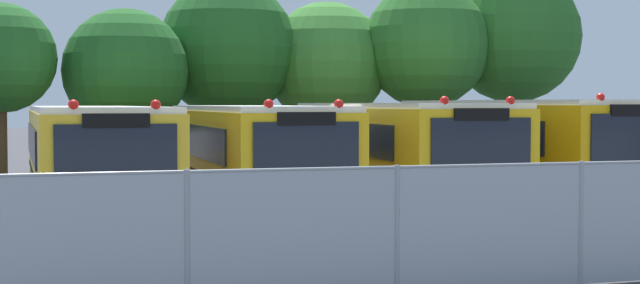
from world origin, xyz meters
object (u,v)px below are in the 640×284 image
tree_3 (226,47)px  tree_6 (511,35)px  school_bus_1 (251,154)px  school_bus_3 (516,146)px  tree_4 (330,64)px  tree_5 (429,45)px  tree_2 (124,70)px  school_bus_2 (395,150)px  school_bus_0 (92,156)px

tree_3 → tree_6: bearing=-6.2°
school_bus_1 → school_bus_3: 6.90m
tree_4 → tree_5: (3.17, -1.36, 0.64)m
tree_4 → tree_6: tree_6 is taller
school_bus_3 → tree_5: 9.29m
tree_2 → tree_5: (10.38, 0.07, 0.95)m
tree_2 → tree_6: 13.73m
school_bus_3 → tree_6: (4.69, 8.92, 3.53)m
school_bus_2 → tree_4: (1.58, 10.17, 2.48)m
tree_2 → tree_3: bearing=22.5°
school_bus_1 → school_bus_3: school_bus_3 is taller
tree_3 → tree_5: tree_3 is taller
tree_6 → tree_4: bearing=170.4°
school_bus_1 → school_bus_3: (6.90, 0.22, 0.07)m
school_bus_0 → tree_4: (8.67, 9.93, 2.52)m
tree_3 → tree_4: bearing=-0.3°
school_bus_2 → tree_3: tree_3 is taller
tree_4 → tree_5: 3.51m
tree_6 → tree_5: bearing=-175.2°
tree_4 → tree_6: (6.46, -1.09, 1.09)m
school_bus_3 → tree_6: size_ratio=1.34×
school_bus_1 → tree_2: size_ratio=1.78×
tree_5 → tree_3: bearing=168.6°
school_bus_3 → tree_5: (1.40, 8.65, 3.09)m
school_bus_2 → tree_2: tree_2 is taller
tree_2 → tree_4: (7.20, 1.43, 0.31)m
school_bus_1 → tree_4: (5.13, 10.23, 2.51)m
school_bus_0 → tree_3: size_ratio=1.62×
school_bus_2 → school_bus_3: 3.35m
school_bus_2 → tree_6: (8.03, 9.09, 3.57)m
school_bus_3 → tree_2: bearing=-44.0°
school_bus_2 → tree_4: size_ratio=1.62×
school_bus_0 → school_bus_2: bearing=176.6°
tree_2 → tree_6: bearing=1.4°
school_bus_2 → tree_6: tree_6 is taller
school_bus_0 → tree_4: 13.42m
school_bus_0 → tree_5: (11.84, 8.57, 3.16)m
school_bus_0 → tree_3: tree_3 is taller
tree_5 → school_bus_1: bearing=-133.1°
school_bus_0 → tree_2: 8.91m
school_bus_1 → tree_5: size_ratio=1.45×
school_bus_0 → tree_6: (15.12, 8.85, 3.61)m
tree_2 → tree_5: size_ratio=0.82×
tree_4 → tree_6: size_ratio=0.83×
tree_5 → tree_2: bearing=-179.6°
tree_4 → tree_5: tree_5 is taller
school_bus_3 → tree_3: 11.81m
tree_2 → tree_4: 7.35m
tree_3 → school_bus_0: bearing=-116.5°
school_bus_0 → tree_4: tree_4 is taller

